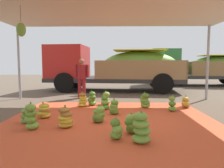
# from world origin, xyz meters

# --- Properties ---
(ground_plane) EXTENTS (40.00, 40.00, 0.00)m
(ground_plane) POSITION_xyz_m (0.00, 3.00, 0.00)
(ground_plane) COLOR brown
(tarp_orange) EXTENTS (5.30, 4.96, 0.01)m
(tarp_orange) POSITION_xyz_m (0.00, 0.00, 0.01)
(tarp_orange) COLOR #D1512D
(tarp_orange) RESTS_ON ground
(tent_canopy) EXTENTS (8.00, 7.00, 3.01)m
(tent_canopy) POSITION_xyz_m (-0.01, -0.08, 2.92)
(tent_canopy) COLOR #9EA0A5
(tent_canopy) RESTS_ON ground
(banana_bunch_0) EXTENTS (0.35, 0.35, 0.41)m
(banana_bunch_0) POSITION_xyz_m (2.38, 1.55, 0.18)
(banana_bunch_0) COLOR #996628
(banana_bunch_0) RESTS_ON tarp_orange
(banana_bunch_1) EXTENTS (0.38, 0.40, 0.43)m
(banana_bunch_1) POSITION_xyz_m (-1.77, 0.23, 0.19)
(banana_bunch_1) COLOR gold
(banana_bunch_1) RESTS_ON tarp_orange
(banana_bunch_2) EXTENTS (0.31, 0.32, 0.50)m
(banana_bunch_2) POSITION_xyz_m (1.82, 1.06, 0.22)
(banana_bunch_2) COLOR #60932D
(banana_bunch_2) RESTS_ON tarp_orange
(banana_bunch_3) EXTENTS (0.38, 0.36, 0.52)m
(banana_bunch_3) POSITION_xyz_m (-0.68, 1.91, 0.23)
(banana_bunch_3) COLOR #60932D
(banana_bunch_3) RESTS_ON tarp_orange
(banana_bunch_4) EXTENTS (0.47, 0.47, 0.59)m
(banana_bunch_4) POSITION_xyz_m (0.58, -1.47, 0.26)
(banana_bunch_4) COLOR #6B9E38
(banana_bunch_4) RESTS_ON tarp_orange
(banana_bunch_5) EXTENTS (0.32, 0.30, 0.48)m
(banana_bunch_5) POSITION_xyz_m (-0.21, 1.26, 0.21)
(banana_bunch_5) COLOR #518428
(banana_bunch_5) RESTS_ON tarp_orange
(banana_bunch_6) EXTENTS (0.35, 0.34, 0.44)m
(banana_bunch_6) POSITION_xyz_m (0.44, -0.99, 0.20)
(banana_bunch_6) COLOR #477523
(banana_bunch_6) RESTS_ON tarp_orange
(banana_bunch_7) EXTENTS (0.39, 0.36, 0.48)m
(banana_bunch_7) POSITION_xyz_m (-0.23, 2.11, 0.22)
(banana_bunch_7) COLOR #60932D
(banana_bunch_7) RESTS_ON tarp_orange
(banana_bunch_8) EXTENTS (0.28, 0.28, 0.43)m
(banana_bunch_8) POSITION_xyz_m (0.13, -1.34, 0.20)
(banana_bunch_8) COLOR #60932D
(banana_bunch_8) RESTS_ON tarp_orange
(banana_bunch_9) EXTENTS (0.41, 0.41, 0.52)m
(banana_bunch_9) POSITION_xyz_m (-0.98, 1.72, 0.23)
(banana_bunch_9) COLOR gold
(banana_bunch_9) RESTS_ON tarp_orange
(banana_bunch_10) EXTENTS (0.45, 0.44, 0.52)m
(banana_bunch_10) POSITION_xyz_m (1.07, 1.54, 0.24)
(banana_bunch_10) COLOR #75A83D
(banana_bunch_10) RESTS_ON tarp_orange
(banana_bunch_11) EXTENTS (0.34, 0.36, 0.46)m
(banana_bunch_11) POSITION_xyz_m (0.08, 0.61, 0.21)
(banana_bunch_11) COLOR #518428
(banana_bunch_11) RESTS_ON tarp_orange
(banana_bunch_12) EXTENTS (0.36, 0.34, 0.59)m
(banana_bunch_12) POSITION_xyz_m (-1.71, -0.75, 0.27)
(banana_bunch_12) COLOR #75A83D
(banana_bunch_12) RESTS_ON tarp_orange
(banana_bunch_13) EXTENTS (0.41, 0.41, 0.51)m
(banana_bunch_13) POSITION_xyz_m (-1.00, -0.61, 0.22)
(banana_bunch_13) COLOR gold
(banana_bunch_13) RESTS_ON tarp_orange
(banana_bunch_14) EXTENTS (0.38, 0.38, 0.45)m
(banana_bunch_14) POSITION_xyz_m (-0.29, -0.20, 0.20)
(banana_bunch_14) COLOR #477523
(banana_bunch_14) RESTS_ON tarp_orange
(banana_bunch_15) EXTENTS (0.42, 0.42, 0.42)m
(banana_bunch_15) POSITION_xyz_m (-2.00, -0.28, 0.18)
(banana_bunch_15) COLOR #60932D
(banana_bunch_15) RESTS_ON tarp_orange
(cargo_truck_main) EXTENTS (7.24, 3.02, 2.40)m
(cargo_truck_main) POSITION_xyz_m (-0.06, 6.05, 1.29)
(cargo_truck_main) COLOR #2D2D2D
(cargo_truck_main) RESTS_ON ground
(cargo_truck_far) EXTENTS (6.56, 3.02, 2.40)m
(cargo_truck_far) POSITION_xyz_m (5.55, 8.90, 1.25)
(cargo_truck_far) COLOR #2D2D2D
(cargo_truck_far) RESTS_ON ground
(worker_0) EXTENTS (0.60, 0.37, 1.64)m
(worker_0) POSITION_xyz_m (-1.30, 3.57, 0.96)
(worker_0) COLOR maroon
(worker_0) RESTS_ON ground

